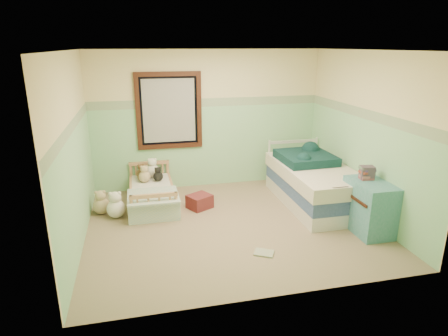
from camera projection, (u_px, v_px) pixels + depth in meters
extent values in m
cube|color=#776A51|center=(231.00, 225.00, 5.80)|extent=(4.20, 3.60, 0.02)
cube|color=white|center=(232.00, 49.00, 5.03)|extent=(4.20, 3.60, 0.02)
cube|color=beige|center=(208.00, 120.00, 7.09)|extent=(4.20, 0.04, 2.50)
cube|color=beige|center=(277.00, 187.00, 3.75)|extent=(4.20, 0.04, 2.50)
cube|color=beige|center=(73.00, 152.00, 4.97)|extent=(0.04, 3.60, 2.50)
cube|color=beige|center=(366.00, 136.00, 5.87)|extent=(0.04, 3.60, 2.50)
cube|color=#94D09D|center=(208.00, 147.00, 7.23)|extent=(4.20, 0.01, 1.50)
cube|color=#447342|center=(208.00, 102.00, 6.98)|extent=(4.20, 0.01, 0.15)
cube|color=black|center=(169.00, 111.00, 6.84)|extent=(1.16, 0.06, 1.36)
cube|color=beige|center=(169.00, 111.00, 6.85)|extent=(0.92, 0.01, 1.12)
cube|color=#9B6844|center=(152.00, 199.00, 6.51)|extent=(0.72, 1.44, 0.19)
cube|color=silver|center=(152.00, 190.00, 6.46)|extent=(0.66, 1.38, 0.12)
cube|color=#7BABC1|center=(153.00, 196.00, 6.02)|extent=(0.78, 0.72, 0.03)
sphere|color=brown|center=(141.00, 173.00, 6.85)|extent=(0.18, 0.18, 0.18)
sphere|color=white|center=(153.00, 171.00, 6.88)|extent=(0.24, 0.24, 0.24)
sphere|color=tan|center=(145.00, 177.00, 6.65)|extent=(0.20, 0.20, 0.20)
sphere|color=black|center=(158.00, 176.00, 6.70)|extent=(0.17, 0.17, 0.17)
sphere|color=white|center=(116.00, 209.00, 5.99)|extent=(0.29, 0.29, 0.29)
sphere|color=tan|center=(101.00, 206.00, 6.13)|extent=(0.26, 0.26, 0.26)
cube|color=silver|center=(314.00, 197.00, 6.52)|extent=(1.00, 2.00, 0.22)
cube|color=navy|center=(314.00, 185.00, 6.46)|extent=(1.00, 2.00, 0.22)
cube|color=silver|center=(315.00, 173.00, 6.39)|extent=(1.04, 2.04, 0.22)
cube|color=black|center=(306.00, 158.00, 6.60)|extent=(0.88, 0.92, 0.14)
cube|color=teal|center=(369.00, 207.00, 5.48)|extent=(0.47, 0.75, 0.75)
cube|color=brown|center=(367.00, 173.00, 5.48)|extent=(0.21, 0.18, 0.19)
cube|color=maroon|center=(200.00, 201.00, 6.35)|extent=(0.46, 0.45, 0.22)
cube|color=gold|center=(264.00, 253.00, 4.98)|extent=(0.30, 0.28, 0.02)
sphere|color=brown|center=(153.00, 172.00, 6.93)|extent=(0.17, 0.17, 0.17)
sphere|color=brown|center=(143.00, 176.00, 6.68)|extent=(0.18, 0.18, 0.18)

